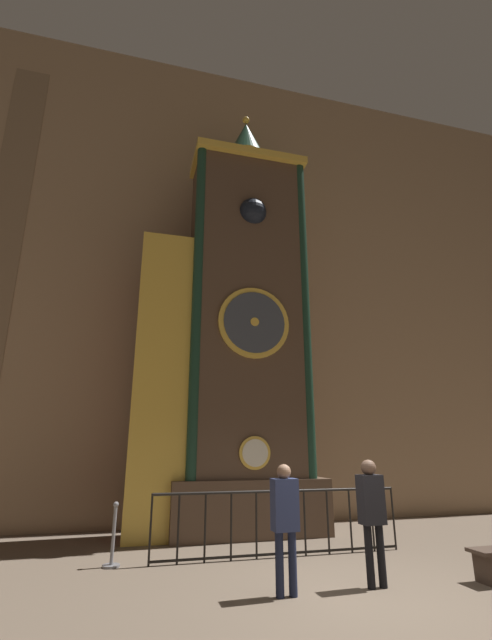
% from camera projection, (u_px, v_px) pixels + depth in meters
% --- Properties ---
extents(ground_plane, '(28.00, 28.00, 0.00)m').
position_uv_depth(ground_plane, '(368.00, 597.00, 5.46)').
color(ground_plane, brown).
extents(cathedral_back_wall, '(24.00, 0.32, 13.84)m').
position_uv_depth(cathedral_back_wall, '(246.00, 270.00, 12.75)').
color(cathedral_back_wall, '#997A5B').
rests_on(cathedral_back_wall, ground_plane).
extents(clock_tower, '(4.40, 1.81, 11.16)m').
position_uv_depth(clock_tower, '(231.00, 330.00, 10.59)').
color(clock_tower, brown).
rests_on(clock_tower, ground_plane).
extents(railing_fence, '(4.57, 0.05, 1.10)m').
position_uv_depth(railing_fence, '(281.00, 520.00, 7.60)').
color(railing_fence, black).
rests_on(railing_fence, ground_plane).
extents(visitor_near, '(0.35, 0.23, 1.61)m').
position_uv_depth(visitor_near, '(285.00, 515.00, 5.72)').
color(visitor_near, '#1B213A').
rests_on(visitor_near, ground_plane).
extents(visitor_far, '(0.35, 0.23, 1.66)m').
position_uv_depth(visitor_far, '(372.00, 508.00, 6.08)').
color(visitor_far, black).
rests_on(visitor_far, ground_plane).
extents(stanchion_post, '(0.28, 0.28, 0.97)m').
position_uv_depth(stanchion_post, '(113.00, 546.00, 6.91)').
color(stanchion_post, gray).
rests_on(stanchion_post, ground_plane).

